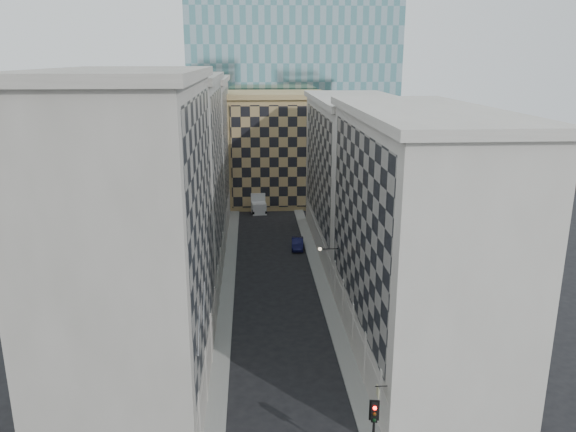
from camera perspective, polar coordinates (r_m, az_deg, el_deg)
name	(u,v)px	position (r m, az deg, el deg)	size (l,w,h in m)	color
sidewalk_west	(228,285)	(63.00, -6.12, -7.02)	(1.50, 100.00, 0.15)	gray
sidewalk_east	(322,283)	(63.41, 3.46, -6.80)	(1.50, 100.00, 0.15)	gray
bldg_left_a	(135,239)	(41.87, -15.27, -2.29)	(10.80, 22.80, 23.70)	gray
bldg_left_b	(174,181)	(62.99, -11.46, 3.50)	(10.80, 22.80, 22.70)	gray
bldg_left_c	(194,153)	(84.56, -9.56, 6.35)	(10.80, 22.80, 21.70)	gray
bldg_right_a	(415,236)	(47.21, 12.77, -1.98)	(10.80, 26.80, 20.70)	#B3AEA4
bldg_right_b	(355,175)	(72.77, 6.83, 4.15)	(10.80, 28.80, 19.70)	#B3AEA4
tan_block	(277,148)	(97.19, -1.17, 6.96)	(16.80, 14.80, 18.80)	tan
church_tower	(262,43)	(110.08, -2.68, 17.13)	(7.20, 7.20, 51.50)	#322C27
flagpoles_left	(201,316)	(37.95, -8.79, -10.05)	(0.10, 6.33, 2.33)	gray
bracket_lamp	(322,249)	(55.56, 3.45, -3.37)	(1.98, 0.36, 0.36)	black
traffic_light	(374,422)	(35.79, 8.72, -19.99)	(0.61, 0.55, 4.83)	black
box_truck	(258,202)	(92.53, -3.11, 1.38)	(2.85, 5.94, 3.15)	silver
dark_car	(297,244)	(74.21, 0.97, -2.81)	(1.50, 4.31, 1.42)	#0E1036
shop_sign	(378,391)	(38.07, 9.14, -17.17)	(0.79, 0.69, 0.77)	black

